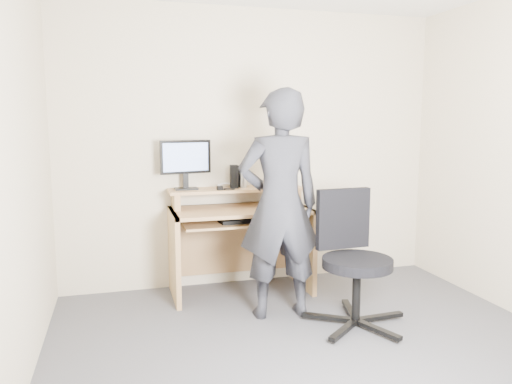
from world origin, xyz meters
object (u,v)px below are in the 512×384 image
person (279,205)px  desk (239,230)px  monitor (186,160)px  office_chair (352,254)px

person → desk: bearing=-74.0°
monitor → office_chair: size_ratio=0.46×
desk → office_chair: office_chair is taller
monitor → person: size_ratio=0.26×
desk → monitor: monitor is taller
desk → office_chair: size_ratio=1.24×
desk → person: 0.76m
desk → monitor: 0.77m
desk → office_chair: 1.14m
office_chair → monitor: bearing=132.3°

